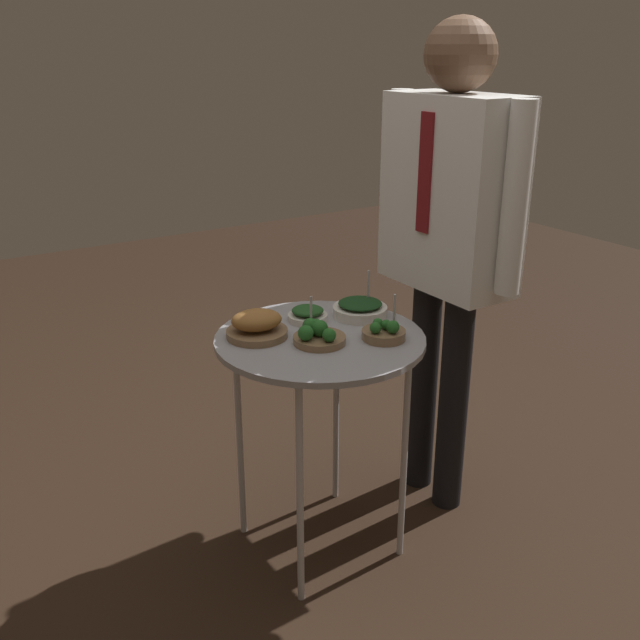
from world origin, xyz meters
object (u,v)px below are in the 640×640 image
at_px(bowl_broccoli_far_rim, 317,335).
at_px(bowl_broccoli_back_right, 384,332).
at_px(bowl_spinach_mid_left, 308,314).
at_px(bowl_roast_front_center, 257,325).
at_px(bowl_spinach_center, 360,309).
at_px(serving_cart, 320,356).
at_px(waiter_figure, 450,217).

bearing_deg(bowl_broccoli_far_rim, bowl_broccoli_back_right, 65.57).
bearing_deg(bowl_spinach_mid_left, bowl_broccoli_far_rim, -22.88).
height_order(bowl_broccoli_far_rim, bowl_roast_front_center, bowl_broccoli_far_rim).
xyz_separation_m(bowl_broccoli_far_rim, bowl_spinach_center, (-0.11, 0.22, -0.00)).
relative_size(bowl_broccoli_back_right, bowl_spinach_mid_left, 1.07).
bearing_deg(bowl_broccoli_far_rim, bowl_roast_front_center, -137.72).
height_order(serving_cart, bowl_broccoli_back_right, bowl_broccoli_back_right).
bearing_deg(bowl_roast_front_center, bowl_spinach_mid_left, 99.01).
xyz_separation_m(bowl_roast_front_center, waiter_figure, (0.07, 0.64, 0.25)).
relative_size(bowl_spinach_center, waiter_figure, 0.11).
distance_m(bowl_broccoli_back_right, bowl_spinach_center, 0.19).
bearing_deg(waiter_figure, bowl_roast_front_center, -96.63).
distance_m(bowl_broccoli_far_rim, bowl_spinach_center, 0.25).
bearing_deg(bowl_broccoli_back_right, serving_cart, -129.70).
height_order(bowl_broccoli_far_rim, waiter_figure, waiter_figure).
distance_m(serving_cart, waiter_figure, 0.60).
relative_size(serving_cart, bowl_roast_front_center, 4.07).
relative_size(bowl_roast_front_center, bowl_spinach_center, 1.05).
relative_size(bowl_broccoli_back_right, bowl_spinach_center, 0.76).
bearing_deg(serving_cart, waiter_figure, 92.32).
height_order(bowl_broccoli_back_right, bowl_spinach_center, bowl_spinach_center).
xyz_separation_m(serving_cart, bowl_spinach_center, (-0.07, 0.19, 0.08)).
relative_size(serving_cart, waiter_figure, 0.46).
xyz_separation_m(bowl_roast_front_center, bowl_spinach_center, (0.03, 0.34, -0.01)).
bearing_deg(waiter_figure, bowl_broccoli_far_rim, -83.69).
relative_size(bowl_broccoli_far_rim, bowl_roast_front_center, 0.84).
bearing_deg(bowl_spinach_mid_left, waiter_figure, 77.01).
bearing_deg(bowl_spinach_center, bowl_spinach_mid_left, -109.68).
bearing_deg(bowl_roast_front_center, bowl_broccoli_far_rim, 42.28).
bearing_deg(serving_cart, bowl_spinach_center, 109.96).
distance_m(bowl_broccoli_far_rim, bowl_broccoli_back_right, 0.19).
xyz_separation_m(bowl_broccoli_far_rim, waiter_figure, (-0.06, 0.52, 0.26)).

